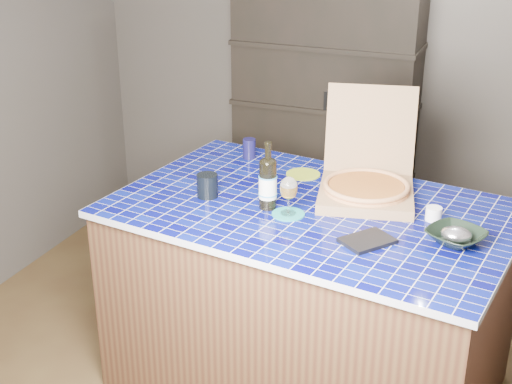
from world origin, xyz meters
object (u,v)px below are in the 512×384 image
at_px(mead_bottle, 268,182).
at_px(wine_glass, 289,189).
at_px(dvd_case, 367,241).
at_px(pizza_box, 367,184).
at_px(kitchen_island, 309,299).
at_px(bowl, 456,237).

relative_size(mead_bottle, wine_glass, 1.80).
distance_m(wine_glass, dvd_case, 0.44).
relative_size(pizza_box, mead_bottle, 1.91).
bearing_deg(mead_bottle, kitchen_island, 24.51).
height_order(mead_bottle, dvd_case, mead_bottle).
relative_size(kitchen_island, dvd_case, 9.29).
relative_size(kitchen_island, bowl, 8.50).
distance_m(kitchen_island, pizza_box, 0.64).
xyz_separation_m(kitchen_island, bowl, (0.67, -0.12, 0.53)).
bearing_deg(bowl, pizza_box, 145.01).
xyz_separation_m(pizza_box, bowl, (0.47, -0.33, -0.04)).
bearing_deg(bowl, wine_glass, -179.66).
bearing_deg(wine_glass, dvd_case, -18.34).
distance_m(wine_glass, bowl, 0.75).
height_order(pizza_box, wine_glass, pizza_box).
relative_size(pizza_box, wine_glass, 3.44).
distance_m(mead_bottle, wine_glass, 0.12).
xyz_separation_m(kitchen_island, pizza_box, (0.20, 0.21, 0.57)).
distance_m(mead_bottle, bowl, 0.87).
bearing_deg(kitchen_island, bowl, -2.20).
height_order(mead_bottle, bowl, mead_bottle).
bearing_deg(bowl, mead_bottle, 177.82).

